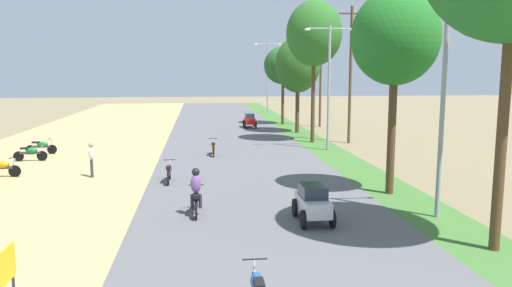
{
  "coord_description": "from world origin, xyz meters",
  "views": [
    {
      "loc": [
        -2.21,
        -7.03,
        5.0
      ],
      "look_at": [
        0.57,
        17.22,
        1.42
      ],
      "focal_mm": 34.89,
      "sensor_mm": 36.0,
      "label": 1
    }
  ],
  "objects_px": {
    "car_hatchback_red": "(250,120)",
    "motorbike_ahead_fourth": "(169,171)",
    "median_tree_fourth": "(298,65)",
    "median_tree_fifth": "(283,66)",
    "parked_motorbike_sixth": "(42,146)",
    "median_tree_second": "(395,38)",
    "car_hatchback_silver": "(313,202)",
    "streetlamp_mid": "(329,79)",
    "parked_motorbike_fourth": "(1,167)",
    "street_signboard": "(2,275)",
    "motorbike_ahead_second": "(257,287)",
    "streetlamp_near": "(444,89)",
    "utility_pole_far": "(350,73)",
    "median_tree_third": "(314,34)",
    "pedestrian_on_shoulder": "(91,158)",
    "motorbike_ahead_third": "(196,193)",
    "streetlamp_far": "(268,73)",
    "motorbike_ahead_fifth": "(213,147)",
    "utility_pole_near": "(321,70)",
    "parked_motorbike_fifth": "(31,152)"
  },
  "relations": [
    {
      "from": "median_tree_third",
      "to": "car_hatchback_red",
      "type": "bearing_deg",
      "value": 110.08
    },
    {
      "from": "parked_motorbike_fourth",
      "to": "median_tree_fourth",
      "type": "xyz_separation_m",
      "value": [
        17.08,
        15.19,
        4.91
      ]
    },
    {
      "from": "utility_pole_near",
      "to": "motorbike_ahead_second",
      "type": "height_order",
      "value": "utility_pole_near"
    },
    {
      "from": "car_hatchback_red",
      "to": "motorbike_ahead_fifth",
      "type": "distance_m",
      "value": 14.56
    },
    {
      "from": "median_tree_fourth",
      "to": "car_hatchback_silver",
      "type": "xyz_separation_m",
      "value": [
        -4.18,
        -23.68,
        -4.71
      ]
    },
    {
      "from": "median_tree_second",
      "to": "street_signboard",
      "type": "bearing_deg",
      "value": -140.7
    },
    {
      "from": "car_hatchback_silver",
      "to": "streetlamp_far",
      "type": "bearing_deg",
      "value": 84.13
    },
    {
      "from": "streetlamp_near",
      "to": "car_hatchback_silver",
      "type": "height_order",
      "value": "streetlamp_near"
    },
    {
      "from": "median_tree_third",
      "to": "motorbike_ahead_fourth",
      "type": "bearing_deg",
      "value": -128.34
    },
    {
      "from": "streetlamp_mid",
      "to": "motorbike_ahead_fourth",
      "type": "distance_m",
      "value": 13.06
    },
    {
      "from": "car_hatchback_red",
      "to": "parked_motorbike_sixth",
      "type": "bearing_deg",
      "value": -137.74
    },
    {
      "from": "median_tree_fourth",
      "to": "parked_motorbike_sixth",
      "type": "bearing_deg",
      "value": -153.4
    },
    {
      "from": "streetlamp_near",
      "to": "car_hatchback_red",
      "type": "relative_size",
      "value": 3.74
    },
    {
      "from": "parked_motorbike_sixth",
      "to": "median_tree_second",
      "type": "relative_size",
      "value": 0.22
    },
    {
      "from": "utility_pole_near",
      "to": "motorbike_ahead_fourth",
      "type": "xyz_separation_m",
      "value": [
        -12.16,
        -21.52,
        -4.47
      ]
    },
    {
      "from": "median_tree_fourth",
      "to": "motorbike_ahead_third",
      "type": "relative_size",
      "value": 4.24
    },
    {
      "from": "car_hatchback_red",
      "to": "motorbike_ahead_fourth",
      "type": "xyz_separation_m",
      "value": [
        -5.77,
        -21.06,
        -0.17
      ]
    },
    {
      "from": "median_tree_third",
      "to": "streetlamp_near",
      "type": "relative_size",
      "value": 1.29
    },
    {
      "from": "street_signboard",
      "to": "motorbike_ahead_second",
      "type": "distance_m",
      "value": 4.98
    },
    {
      "from": "parked_motorbike_fourth",
      "to": "streetlamp_near",
      "type": "relative_size",
      "value": 0.24
    },
    {
      "from": "streetlamp_far",
      "to": "car_hatchback_silver",
      "type": "relative_size",
      "value": 4.08
    },
    {
      "from": "pedestrian_on_shoulder",
      "to": "streetlamp_mid",
      "type": "xyz_separation_m",
      "value": [
        13.05,
        6.64,
        3.51
      ]
    },
    {
      "from": "median_tree_fourth",
      "to": "motorbike_ahead_second",
      "type": "distance_m",
      "value": 30.69
    },
    {
      "from": "parked_motorbike_sixth",
      "to": "utility_pole_near",
      "type": "xyz_separation_m",
      "value": [
        20.16,
        12.97,
        4.49
      ]
    },
    {
      "from": "utility_pole_near",
      "to": "motorbike_ahead_fifth",
      "type": "distance_m",
      "value": 18.22
    },
    {
      "from": "utility_pole_far",
      "to": "pedestrian_on_shoulder",
      "type": "bearing_deg",
      "value": -147.51
    },
    {
      "from": "pedestrian_on_shoulder",
      "to": "streetlamp_far",
      "type": "xyz_separation_m",
      "value": [
        13.05,
        34.26,
        3.78
      ]
    },
    {
      "from": "streetlamp_mid",
      "to": "pedestrian_on_shoulder",
      "type": "bearing_deg",
      "value": -153.05
    },
    {
      "from": "street_signboard",
      "to": "median_tree_fourth",
      "type": "bearing_deg",
      "value": 68.51
    },
    {
      "from": "car_hatchback_silver",
      "to": "motorbike_ahead_fourth",
      "type": "bearing_deg",
      "value": 127.72
    },
    {
      "from": "car_hatchback_silver",
      "to": "utility_pole_far",
      "type": "bearing_deg",
      "value": 69.47
    },
    {
      "from": "median_tree_fourth",
      "to": "median_tree_fifth",
      "type": "xyz_separation_m",
      "value": [
        -0.14,
        6.21,
        0.0
      ]
    },
    {
      "from": "parked_motorbike_fourth",
      "to": "median_tree_fifth",
      "type": "height_order",
      "value": "median_tree_fifth"
    },
    {
      "from": "parked_motorbike_fourth",
      "to": "motorbike_ahead_second",
      "type": "bearing_deg",
      "value": -54.17
    },
    {
      "from": "utility_pole_near",
      "to": "utility_pole_far",
      "type": "xyz_separation_m",
      "value": [
        -0.43,
        -10.15,
        -0.2
      ]
    },
    {
      "from": "streetlamp_near",
      "to": "pedestrian_on_shoulder",
      "type": "bearing_deg",
      "value": 148.6
    },
    {
      "from": "streetlamp_far",
      "to": "motorbike_ahead_fifth",
      "type": "relative_size",
      "value": 4.54
    },
    {
      "from": "parked_motorbike_sixth",
      "to": "motorbike_ahead_fourth",
      "type": "xyz_separation_m",
      "value": [
        8.0,
        -8.55,
        0.02
      ]
    },
    {
      "from": "street_signboard",
      "to": "streetlamp_mid",
      "type": "bearing_deg",
      "value": 60.18
    },
    {
      "from": "parked_motorbike_fifth",
      "to": "streetlamp_far",
      "type": "height_order",
      "value": "streetlamp_far"
    },
    {
      "from": "streetlamp_far",
      "to": "motorbike_ahead_fifth",
      "type": "xyz_separation_m",
      "value": [
        -7.21,
        -28.88,
        -4.18
      ]
    },
    {
      "from": "median_tree_second",
      "to": "median_tree_third",
      "type": "xyz_separation_m",
      "value": [
        0.19,
        14.7,
        1.22
      ]
    },
    {
      "from": "utility_pole_far",
      "to": "car_hatchback_silver",
      "type": "height_order",
      "value": "utility_pole_far"
    },
    {
      "from": "median_tree_fifth",
      "to": "car_hatchback_red",
      "type": "relative_size",
      "value": 3.56
    },
    {
      "from": "car_hatchback_red",
      "to": "motorbike_ahead_second",
      "type": "xyz_separation_m",
      "value": [
        -3.25,
        -33.44,
        -0.17
      ]
    },
    {
      "from": "utility_pole_far",
      "to": "streetlamp_near",
      "type": "bearing_deg",
      "value": -97.5
    },
    {
      "from": "motorbike_ahead_fourth",
      "to": "motorbike_ahead_fifth",
      "type": "relative_size",
      "value": 1.0
    },
    {
      "from": "street_signboard",
      "to": "median_tree_fifth",
      "type": "height_order",
      "value": "median_tree_fifth"
    },
    {
      "from": "median_tree_fifth",
      "to": "car_hatchback_silver",
      "type": "relative_size",
      "value": 3.56
    },
    {
      "from": "streetlamp_mid",
      "to": "car_hatchback_silver",
      "type": "bearing_deg",
      "value": -106.49
    }
  ]
}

